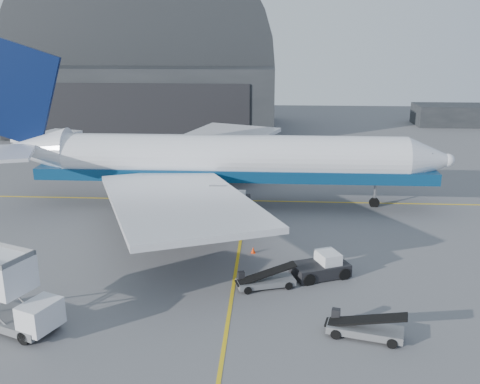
# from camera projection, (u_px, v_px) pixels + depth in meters

# --- Properties ---
(ground) EXTENTS (200.00, 200.00, 0.00)m
(ground) POSITION_uv_depth(u_px,v_px,m) (234.00, 283.00, 39.32)
(ground) COLOR #565659
(ground) RESTS_ON ground
(taxi_lines) EXTENTS (80.00, 42.12, 0.02)m
(taxi_lines) POSITION_uv_depth(u_px,v_px,m) (243.00, 224.00, 51.43)
(taxi_lines) COLOR gold
(taxi_lines) RESTS_ON ground
(hangar) EXTENTS (50.00, 28.30, 28.00)m
(hangar) POSITION_uv_depth(u_px,v_px,m) (141.00, 77.00, 99.92)
(hangar) COLOR black
(hangar) RESTS_ON ground
(distant_bldg_a) EXTENTS (14.00, 8.00, 4.00)m
(distant_bldg_a) POSITION_uv_depth(u_px,v_px,m) (450.00, 125.00, 106.01)
(distant_bldg_a) COLOR black
(distant_bldg_a) RESTS_ON ground
(airliner) EXTENTS (49.32, 47.82, 17.31)m
(airliner) POSITION_uv_depth(u_px,v_px,m) (215.00, 160.00, 56.03)
(airliner) COLOR white
(airliner) RESTS_ON ground
(catering_truck) EXTENTS (7.19, 4.83, 4.64)m
(catering_truck) POSITION_uv_depth(u_px,v_px,m) (5.00, 292.00, 32.91)
(catering_truck) COLOR slate
(catering_truck) RESTS_ON ground
(pushback_tug) EXTENTS (4.69, 3.71, 1.91)m
(pushback_tug) POSITION_uv_depth(u_px,v_px,m) (322.00, 267.00, 40.25)
(pushback_tug) COLOR black
(pushback_tug) RESTS_ON ground
(belt_loader_a) EXTENTS (4.51, 2.56, 1.69)m
(belt_loader_a) POSITION_uv_depth(u_px,v_px,m) (265.00, 281.00, 38.47)
(belt_loader_a) COLOR slate
(belt_loader_a) RESTS_ON ground
(belt_loader_b) EXTENTS (4.89, 2.59, 1.83)m
(belt_loader_b) POSITION_uv_depth(u_px,v_px,m) (364.00, 328.00, 32.23)
(belt_loader_b) COLOR slate
(belt_loader_b) RESTS_ON ground
(traffic_cone) EXTENTS (0.37, 0.37, 0.53)m
(traffic_cone) POSITION_uv_depth(u_px,v_px,m) (253.00, 250.00, 44.58)
(traffic_cone) COLOR #FE3A08
(traffic_cone) RESTS_ON ground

